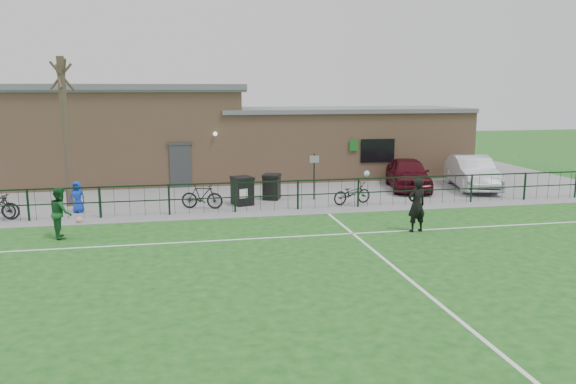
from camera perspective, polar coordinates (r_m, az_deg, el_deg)
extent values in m
plane|color=#195017|center=(14.61, 3.89, -8.55)|extent=(90.00, 90.00, 0.00)
cube|color=slate|center=(27.48, -3.48, 0.52)|extent=(34.00, 13.00, 0.02)
cube|color=white|center=(21.95, -1.43, -2.02)|extent=(28.00, 0.10, 0.01)
cube|color=white|center=(18.33, 0.62, -4.55)|extent=(28.00, 0.10, 0.01)
cube|color=white|center=(15.23, 11.24, -7.91)|extent=(0.10, 16.00, 0.01)
cube|color=black|center=(22.02, -1.53, -0.40)|extent=(28.00, 0.10, 1.20)
cylinder|color=#413327|center=(24.27, -21.68, 5.60)|extent=(0.30, 0.30, 6.00)
cube|color=black|center=(23.19, -4.67, 0.03)|extent=(0.93, 0.99, 1.08)
cube|color=black|center=(24.26, -1.67, 0.44)|extent=(0.90, 0.95, 1.01)
cylinder|color=black|center=(24.11, 2.67, 1.56)|extent=(0.07, 0.07, 2.00)
imported|color=#430B14|center=(27.26, 12.09, 1.84)|extent=(2.74, 4.67, 1.49)
imported|color=#ACAEB4|center=(28.22, 18.20, 1.90)|extent=(2.73, 4.99, 1.56)
imported|color=black|center=(22.61, -8.73, -0.42)|extent=(1.75, 0.95, 1.01)
imported|color=black|center=(23.42, 6.52, -0.11)|extent=(1.84, 1.04, 0.92)
imported|color=#143ABD|center=(23.11, -20.60, -0.48)|extent=(0.67, 0.52, 1.22)
imported|color=black|center=(19.26, 12.93, -1.30)|extent=(0.73, 0.55, 1.83)
sphere|color=white|center=(21.62, 8.01, 1.86)|extent=(0.22, 0.22, 0.22)
imported|color=#175224|center=(19.46, -22.08, -1.95)|extent=(0.82, 0.94, 1.65)
sphere|color=silver|center=(21.47, -20.44, -2.67)|extent=(0.23, 0.23, 0.23)
cube|color=tan|center=(30.19, -4.30, 4.75)|extent=(24.00, 5.00, 3.50)
cube|color=tan|center=(29.93, -16.45, 8.81)|extent=(11.52, 5.00, 1.20)
cube|color=#55585D|center=(29.92, -16.52, 10.19)|extent=(12.02, 5.40, 0.28)
cube|color=#55585D|center=(31.15, 5.44, 8.32)|extent=(13.44, 5.30, 0.22)
cube|color=#383A3D|center=(27.54, -10.88, 2.57)|extent=(1.00, 0.08, 2.10)
cube|color=black|center=(29.29, 9.09, 4.17)|extent=(1.80, 0.08, 1.20)
cube|color=#19661E|center=(28.78, 6.71, 4.72)|extent=(0.45, 0.04, 0.55)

